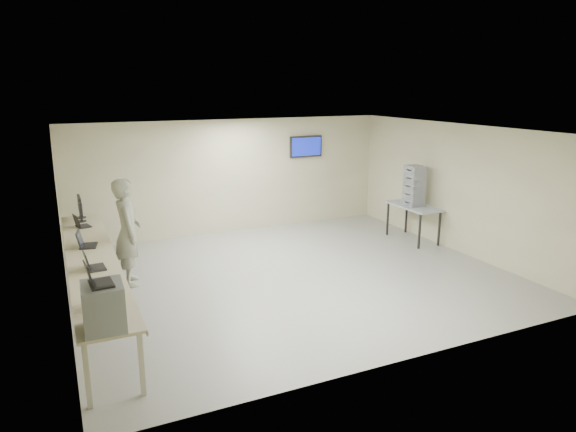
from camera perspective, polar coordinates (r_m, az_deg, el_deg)
name	(u,v)px	position (r m, az deg, el deg)	size (l,w,h in m)	color
room	(293,204)	(9.69, 0.53, 1.32)	(8.01, 7.01, 2.81)	#A6A6A6
workbench	(92,261)	(8.93, -20.90, -4.68)	(0.76, 6.00, 0.90)	#C3B897
equipment_box	(104,306)	(6.24, -19.81, -9.44)	(0.45, 0.51, 0.53)	gray
laptop_on_box	(96,279)	(6.11, -20.57, -6.61)	(0.30, 0.36, 0.27)	black
laptop_0	(100,301)	(6.93, -20.16, -8.84)	(0.27, 0.33, 0.26)	black
laptop_1	(92,264)	(8.30, -20.95, -5.05)	(0.32, 0.37, 0.28)	black
laptop_2	(85,243)	(9.46, -21.65, -2.77)	(0.37, 0.41, 0.29)	black
laptop_3	(80,224)	(10.81, -22.07, -0.80)	(0.34, 0.37, 0.25)	black
monitor_near	(81,209)	(11.19, -22.05, 0.70)	(0.19, 0.43, 0.43)	black
monitor_far	(80,205)	(11.50, -22.15, 1.16)	(0.21, 0.47, 0.47)	black
soldier	(128,232)	(9.80, -17.39, -1.72)	(0.72, 0.48, 1.99)	gray
side_table	(414,209)	(12.43, 13.78, 0.81)	(0.66, 1.42, 0.85)	#929CA1
storage_bins	(414,186)	(12.31, 13.85, 3.28)	(0.36, 0.40, 0.95)	gray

